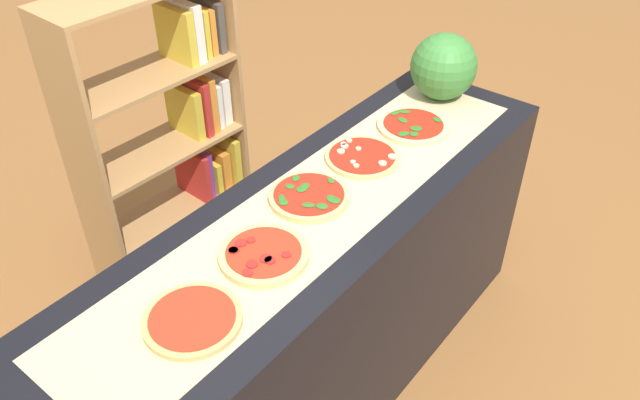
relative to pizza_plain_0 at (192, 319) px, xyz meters
name	(u,v)px	position (x,y,z in m)	size (l,w,h in m)	color
ground_plane	(320,380)	(0.61, 0.05, -0.94)	(12.00, 12.00, 0.00)	brown
counter	(320,303)	(0.61, 0.05, -0.48)	(2.14, 0.60, 0.93)	black
parchment_paper	(320,205)	(0.61, 0.05, -0.01)	(1.94, 0.41, 0.00)	tan
pizza_plain_0	(192,319)	(0.00, 0.00, 0.00)	(0.27, 0.27, 0.02)	tan
pizza_pepperoni_1	(264,254)	(0.30, 0.02, 0.00)	(0.27, 0.27, 0.03)	#DBB26B
pizza_spinach_2	(309,196)	(0.60, 0.10, 0.00)	(0.27, 0.27, 0.03)	#DBB26B
pizza_mushroom_3	(362,157)	(0.91, 0.10, 0.00)	(0.27, 0.27, 0.02)	#DBB26B
pizza_spinach_4	(413,125)	(1.21, 0.07, 0.00)	(0.28, 0.28, 0.02)	#E5C17F
watermelon	(444,67)	(1.50, 0.12, 0.12)	(0.27, 0.27, 0.27)	#387A33
bookshelf	(181,139)	(0.83, 1.02, -0.24)	(0.76, 0.32, 1.40)	#A87A47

